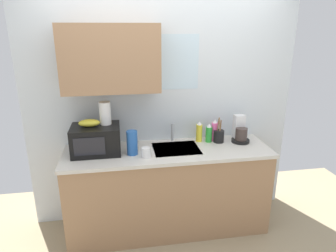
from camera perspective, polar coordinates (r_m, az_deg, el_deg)
kitchen_wall_assembly at (r=3.15m, az=-2.78°, el=5.31°), size 2.83×0.42×2.50m
counter_unit at (r=3.21m, az=0.03°, el=-11.79°), size 2.06×0.63×0.90m
sink_faucet at (r=3.21m, az=0.82°, el=-1.17°), size 0.03×0.03×0.20m
microwave at (r=2.98m, az=-13.48°, el=-2.51°), size 0.46×0.35×0.27m
banana_bunch at (r=2.93m, az=-14.69°, el=0.56°), size 0.20×0.11×0.07m
paper_towel_roll at (r=2.95m, az=-11.83°, el=2.40°), size 0.11×0.11×0.22m
coffee_maker at (r=3.29m, az=13.48°, el=-1.09°), size 0.19×0.21×0.28m
dish_soap_bottle_yellow at (r=3.22m, az=5.92°, el=-1.14°), size 0.07×0.07×0.22m
dish_soap_bottle_green at (r=3.21m, az=7.74°, el=-1.41°), size 0.07×0.07×0.20m
dish_soap_bottle_pink at (r=3.24m, az=8.81°, el=-0.92°), size 0.07×0.07×0.24m
cereal_canister at (r=2.89m, az=-6.81°, el=-3.18°), size 0.10×0.10×0.23m
mug_white at (r=2.84m, az=-4.19°, el=-5.01°), size 0.08×0.08×0.09m
utensil_crock at (r=3.23m, az=9.59°, el=-1.85°), size 0.11×0.11×0.28m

